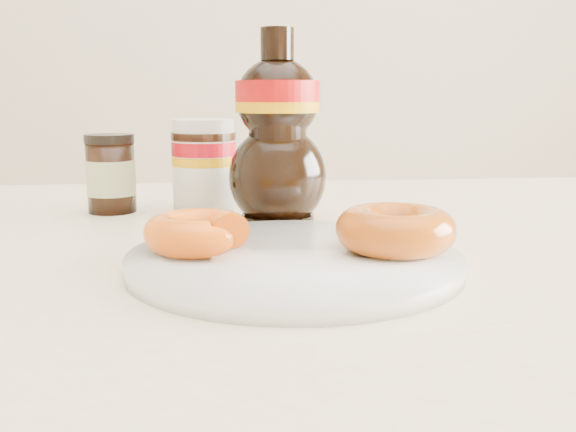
{
  "coord_description": "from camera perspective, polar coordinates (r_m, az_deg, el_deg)",
  "views": [
    {
      "loc": [
        -0.04,
        -0.5,
        0.89
      ],
      "look_at": [
        0.02,
        0.06,
        0.79
      ],
      "focal_mm": 40.0,
      "sensor_mm": 36.0,
      "label": 1
    }
  ],
  "objects": [
    {
      "name": "donut_whole",
      "position": [
        0.54,
        9.52,
        -1.19
      ],
      "size": [
        0.1,
        0.1,
        0.04
      ],
      "primitive_type": "torus",
      "rotation": [
        0.0,
        0.0,
        0.01
      ],
      "color": "#9C3F0A",
      "rests_on": "plate"
    },
    {
      "name": "syrup_bottle",
      "position": [
        0.71,
        -0.94,
        7.87
      ],
      "size": [
        0.13,
        0.12,
        0.21
      ],
      "primitive_type": null,
      "rotation": [
        0.0,
        0.0,
        0.29
      ],
      "color": "black",
      "rests_on": "dining_table"
    },
    {
      "name": "nutella_jar",
      "position": [
        0.8,
        -7.46,
        4.84
      ],
      "size": [
        0.08,
        0.08,
        0.11
      ],
      "rotation": [
        0.0,
        0.0,
        0.07
      ],
      "color": "white",
      "rests_on": "dining_table"
    },
    {
      "name": "plate",
      "position": [
        0.53,
        0.55,
        -3.93
      ],
      "size": [
        0.28,
        0.28,
        0.01
      ],
      "color": "white",
      "rests_on": "dining_table"
    },
    {
      "name": "dining_table",
      "position": [
        0.65,
        -2.12,
        -9.71
      ],
      "size": [
        1.4,
        0.9,
        0.75
      ],
      "color": "#FFEBC2",
      "rests_on": "ground"
    },
    {
      "name": "dark_jar",
      "position": [
        0.81,
        -15.46,
        3.59
      ],
      "size": [
        0.06,
        0.06,
        0.1
      ],
      "rotation": [
        0.0,
        0.0,
        -0.27
      ],
      "color": "black",
      "rests_on": "dining_table"
    },
    {
      "name": "donut_bitten",
      "position": [
        0.54,
        -8.06,
        -1.45
      ],
      "size": [
        0.1,
        0.1,
        0.03
      ],
      "primitive_type": "torus",
      "rotation": [
        0.0,
        0.0,
        0.18
      ],
      "color": "orange",
      "rests_on": "plate"
    }
  ]
}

